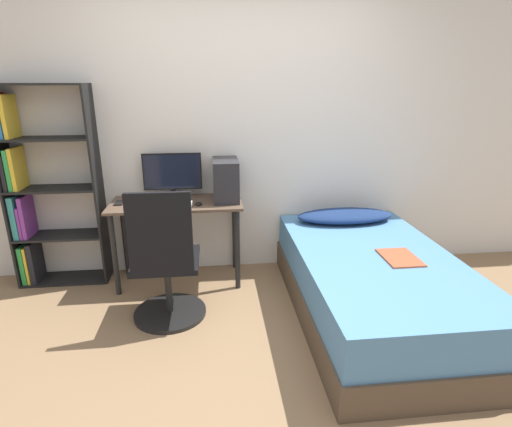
% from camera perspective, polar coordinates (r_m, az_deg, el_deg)
% --- Properties ---
extents(ground_plane, '(14.00, 14.00, 0.00)m').
position_cam_1_polar(ground_plane, '(2.63, -0.23, -21.80)').
color(ground_plane, '#846647').
extents(wall_back, '(8.00, 0.05, 2.50)m').
position_cam_1_polar(wall_back, '(3.61, -2.97, 11.10)').
color(wall_back, silver).
rests_on(wall_back, ground_plane).
extents(desk, '(1.10, 0.51, 0.73)m').
position_cam_1_polar(desk, '(3.49, -11.21, -0.33)').
color(desk, brown).
rests_on(desk, ground_plane).
extents(bookshelf, '(0.74, 0.28, 1.69)m').
position_cam_1_polar(bookshelf, '(3.82, -28.77, 2.74)').
color(bookshelf, black).
rests_on(bookshelf, ground_plane).
extents(office_chair, '(0.54, 0.54, 1.03)m').
position_cam_1_polar(office_chair, '(2.98, -12.73, -8.14)').
color(office_chair, black).
rests_on(office_chair, ground_plane).
extents(bed, '(1.14, 1.98, 0.50)m').
position_cam_1_polar(bed, '(3.17, 16.40, -9.80)').
color(bed, '#4C3D2D').
rests_on(bed, ground_plane).
extents(pillow, '(0.86, 0.36, 0.11)m').
position_cam_1_polar(pillow, '(3.68, 12.57, -0.31)').
color(pillow, navy).
rests_on(pillow, bed).
extents(magazine, '(0.24, 0.32, 0.01)m').
position_cam_1_polar(magazine, '(3.04, 19.87, -5.94)').
color(magazine, '#B24C2D').
rests_on(magazine, bed).
extents(monitor, '(0.50, 0.17, 0.39)m').
position_cam_1_polar(monitor, '(3.55, -11.85, 5.59)').
color(monitor, black).
rests_on(monitor, desk).
extents(keyboard, '(0.37, 0.14, 0.02)m').
position_cam_1_polar(keyboard, '(3.36, -12.27, 1.25)').
color(keyboard, silver).
rests_on(keyboard, desk).
extents(pc_tower, '(0.21, 0.39, 0.35)m').
position_cam_1_polar(pc_tower, '(3.44, -4.35, 4.84)').
color(pc_tower, '#232328').
rests_on(pc_tower, desk).
extents(mouse, '(0.06, 0.09, 0.02)m').
position_cam_1_polar(mouse, '(3.34, -8.23, 1.40)').
color(mouse, black).
rests_on(mouse, desk).
extents(phone, '(0.07, 0.14, 0.01)m').
position_cam_1_polar(phone, '(3.53, -18.97, 1.44)').
color(phone, black).
rests_on(phone, desk).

